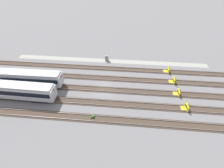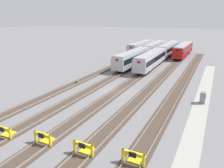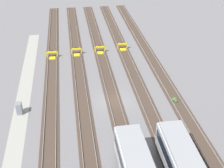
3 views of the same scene
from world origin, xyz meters
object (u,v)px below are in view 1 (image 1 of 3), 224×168
weed_clump (93,117)px  subway_car_back_row_leftmost (24,78)px  bumper_stop_near_inner_track (173,80)px  bumper_stop_middle_track (177,92)px  electrical_cabinet (107,58)px  subway_car_front_row_left_inner (13,90)px  bumper_stop_nearest_track (167,70)px  bumper_stop_far_inner_track (186,107)px

weed_clump → subway_car_back_row_leftmost: bearing=-25.5°
bumper_stop_near_inner_track → bumper_stop_middle_track: (-0.27, 4.32, 0.00)m
electrical_cabinet → bumper_stop_middle_track: bearing=143.8°
electrical_cabinet → subway_car_front_row_left_inner: bearing=43.6°
subway_car_front_row_left_inner → weed_clump: subway_car_front_row_left_inner is taller
bumper_stop_near_inner_track → electrical_cabinet: size_ratio=1.25×
subway_car_front_row_left_inner → subway_car_back_row_leftmost: size_ratio=1.00×
bumper_stop_middle_track → weed_clump: bearing=25.5°
subway_car_front_row_left_inner → bumper_stop_middle_track: 35.44m
subway_car_back_row_leftmost → weed_clump: bearing=154.5°
subway_car_back_row_leftmost → bumper_stop_near_inner_track: bearing=-173.0°
bumper_stop_nearest_track → bumper_stop_far_inner_track: same height
subway_car_back_row_leftmost → subway_car_front_row_left_inner: bearing=90.0°
bumper_stop_far_inner_track → electrical_cabinet: (18.08, -16.96, 0.29)m
bumper_stop_middle_track → weed_clump: 19.41m
electrical_cabinet → weed_clump: size_ratio=1.74×
bumper_stop_middle_track → electrical_cabinet: 21.39m
subway_car_front_row_left_inner → weed_clump: 18.16m
bumper_stop_nearest_track → weed_clump: 23.74m
bumper_stop_near_inner_track → bumper_stop_far_inner_track: same height
subway_car_front_row_left_inner → electrical_cabinet: (-17.87, -17.01, -1.24)m
subway_car_front_row_left_inner → bumper_stop_middle_track: bearing=-172.9°
subway_car_front_row_left_inner → bumper_stop_near_inner_track: 35.98m
bumper_stop_middle_track → electrical_cabinet: bearing=-36.2°
bumper_stop_middle_track → electrical_cabinet: (17.27, -12.63, 0.29)m
subway_car_front_row_left_inner → bumper_stop_near_inner_track: subway_car_front_row_left_inner is taller
subway_car_back_row_leftmost → bumper_stop_middle_track: 35.17m
subway_car_front_row_left_inner → weed_clump: size_ratio=19.62×
bumper_stop_nearest_track → electrical_cabinet: size_ratio=1.25×
subway_car_back_row_leftmost → weed_clump: 19.61m
subway_car_front_row_left_inner → bumper_stop_middle_track: size_ratio=9.01×
subway_car_front_row_left_inner → bumper_stop_far_inner_track: subway_car_front_row_left_inner is taller
subway_car_back_row_leftmost → bumper_stop_far_inner_track: subway_car_back_row_leftmost is taller
bumper_stop_nearest_track → bumper_stop_near_inner_track: 4.38m
bumper_stop_nearest_track → weed_clump: bearing=45.8°
subway_car_front_row_left_inner → bumper_stop_nearest_track: 36.61m
bumper_stop_middle_track → weed_clump: bumper_stop_middle_track is taller
bumper_stop_far_inner_track → electrical_cabinet: electrical_cabinet is taller
bumper_stop_middle_track → electrical_cabinet: electrical_cabinet is taller
bumper_stop_near_inner_track → bumper_stop_middle_track: size_ratio=1.00×
subway_car_front_row_left_inner → bumper_stop_middle_track: (-35.14, -4.39, -1.53)m
subway_car_front_row_left_inner → bumper_stop_near_inner_track: bearing=-166.0°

